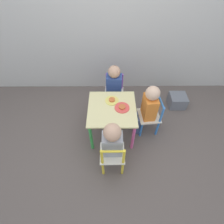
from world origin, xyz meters
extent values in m
plane|color=#5B514C|center=(0.00, 0.00, 0.00)|extent=(6.00, 6.00, 0.00)
cube|color=beige|center=(0.00, 0.00, 0.46)|extent=(0.55, 0.55, 0.02)
cylinder|color=green|center=(-0.24, -0.24, 0.23)|extent=(0.04, 0.04, 0.45)
cylinder|color=#E5599E|center=(0.24, -0.24, 0.23)|extent=(0.04, 0.04, 0.45)
cylinder|color=#DB3D38|center=(-0.24, 0.24, 0.23)|extent=(0.04, 0.04, 0.45)
cylinder|color=orange|center=(0.24, 0.24, 0.23)|extent=(0.04, 0.04, 0.45)
cube|color=silver|center=(0.03, 0.46, 0.27)|extent=(0.28, 0.28, 0.02)
cylinder|color=#8E51BC|center=(-0.08, 0.37, 0.13)|extent=(0.03, 0.03, 0.26)
cylinder|color=#8E51BC|center=(0.13, 0.35, 0.13)|extent=(0.03, 0.03, 0.26)
cylinder|color=#8E51BC|center=(-0.07, 0.58, 0.13)|extent=(0.03, 0.03, 0.26)
cylinder|color=#8E51BC|center=(0.14, 0.56, 0.13)|extent=(0.03, 0.03, 0.26)
cylinder|color=#8E51BC|center=(-0.07, 0.58, 0.39)|extent=(0.03, 0.03, 0.26)
cylinder|color=#8E51BC|center=(0.14, 0.56, 0.39)|extent=(0.03, 0.03, 0.26)
cylinder|color=#8E51BC|center=(0.04, 0.57, 0.51)|extent=(0.21, 0.04, 0.02)
cube|color=silver|center=(0.46, 0.05, 0.27)|extent=(0.29, 0.29, 0.02)
cylinder|color=#387AD1|center=(0.35, 0.14, 0.13)|extent=(0.03, 0.03, 0.26)
cylinder|color=#387AD1|center=(0.37, -0.07, 0.13)|extent=(0.03, 0.03, 0.26)
cylinder|color=#387AD1|center=(0.56, 0.16, 0.13)|extent=(0.03, 0.03, 0.26)
cylinder|color=#387AD1|center=(0.58, -0.05, 0.13)|extent=(0.03, 0.03, 0.26)
cylinder|color=#387AD1|center=(0.56, 0.16, 0.39)|extent=(0.03, 0.03, 0.26)
cylinder|color=#387AD1|center=(0.58, -0.05, 0.39)|extent=(0.03, 0.03, 0.26)
cylinder|color=#387AD1|center=(0.57, 0.06, 0.51)|extent=(0.05, 0.21, 0.02)
cube|color=silver|center=(0.00, -0.47, 0.27)|extent=(0.26, 0.26, 0.02)
cylinder|color=yellow|center=(0.11, -0.36, 0.13)|extent=(0.03, 0.03, 0.26)
cylinder|color=yellow|center=(-0.10, -0.36, 0.13)|extent=(0.03, 0.03, 0.26)
cylinder|color=yellow|center=(0.11, -0.57, 0.13)|extent=(0.03, 0.03, 0.26)
cylinder|color=yellow|center=(-0.10, -0.57, 0.13)|extent=(0.03, 0.03, 0.26)
cylinder|color=yellow|center=(0.11, -0.57, 0.39)|extent=(0.03, 0.03, 0.26)
cylinder|color=yellow|center=(-0.10, -0.57, 0.39)|extent=(0.03, 0.03, 0.26)
cylinder|color=yellow|center=(0.00, -0.57, 0.51)|extent=(0.21, 0.03, 0.02)
cylinder|color=#38383D|center=(-0.03, 0.35, 0.14)|extent=(0.07, 0.07, 0.28)
cylinder|color=#38383D|center=(0.07, 0.34, 0.14)|extent=(0.07, 0.07, 0.28)
cube|color=#2D478E|center=(0.03, 0.44, 0.43)|extent=(0.21, 0.15, 0.30)
sphere|color=tan|center=(0.03, 0.44, 0.65)|extent=(0.16, 0.16, 0.16)
cylinder|color=#4C608E|center=(0.34, 0.09, 0.14)|extent=(0.07, 0.07, 0.28)
cylinder|color=#4C608E|center=(0.35, -0.01, 0.14)|extent=(0.07, 0.07, 0.28)
cube|color=orange|center=(0.44, 0.05, 0.43)|extent=(0.16, 0.21, 0.31)
sphere|color=#DBB293|center=(0.44, 0.05, 0.66)|extent=(0.16, 0.16, 0.16)
cylinder|color=#38383D|center=(0.05, -0.35, 0.14)|extent=(0.07, 0.07, 0.28)
cylinder|color=#38383D|center=(-0.05, -0.35, 0.14)|extent=(0.07, 0.07, 0.28)
cube|color=#999EA8|center=(0.00, -0.45, 0.42)|extent=(0.20, 0.14, 0.28)
sphere|color=tan|center=(0.00, -0.45, 0.63)|extent=(0.17, 0.17, 0.17)
cylinder|color=#EADB66|center=(0.00, 0.12, 0.48)|extent=(0.16, 0.16, 0.01)
cylinder|color=#CC6633|center=(0.00, 0.12, 0.49)|extent=(0.07, 0.07, 0.02)
cylinder|color=#E54C47|center=(0.12, 0.00, 0.48)|extent=(0.17, 0.17, 0.01)
cylinder|color=#CC6633|center=(0.12, 0.00, 0.49)|extent=(0.08, 0.08, 0.02)
cube|color=slate|center=(0.98, 0.48, 0.09)|extent=(0.24, 0.23, 0.19)
camera|label=1|loc=(-0.01, -1.34, 1.96)|focal=28.00mm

